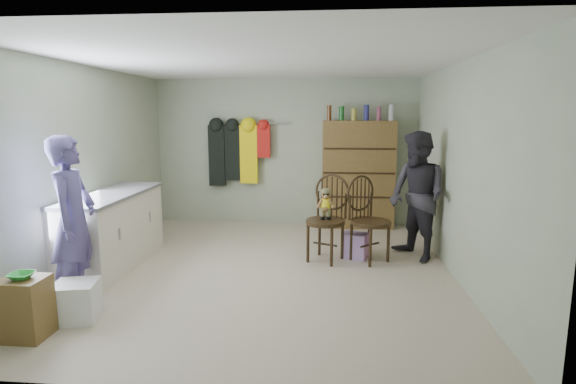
# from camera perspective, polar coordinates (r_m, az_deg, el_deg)

# --- Properties ---
(ground_plane) EXTENTS (5.00, 5.00, 0.00)m
(ground_plane) POSITION_cam_1_polar(r_m,az_deg,el_deg) (5.65, -2.75, -9.85)
(ground_plane) COLOR beige
(ground_plane) RESTS_ON ground
(room_walls) EXTENTS (5.00, 5.00, 5.00)m
(room_walls) POSITION_cam_1_polar(r_m,az_deg,el_deg) (5.85, -2.17, 6.66)
(room_walls) COLOR #A7AF93
(room_walls) RESTS_ON ground
(counter) EXTENTS (0.64, 1.86, 0.94)m
(counter) POSITION_cam_1_polar(r_m,az_deg,el_deg) (6.08, -21.37, -4.45)
(counter) COLOR silver
(counter) RESTS_ON ground
(stool) EXTENTS (0.37, 0.32, 0.53)m
(stool) POSITION_cam_1_polar(r_m,az_deg,el_deg) (4.56, -30.45, -12.60)
(stool) COLOR brown
(stool) RESTS_ON ground
(bowl) EXTENTS (0.20, 0.20, 0.05)m
(bowl) POSITION_cam_1_polar(r_m,az_deg,el_deg) (4.46, -30.78, -9.13)
(bowl) COLOR green
(bowl) RESTS_ON stool
(plastic_tub) EXTENTS (0.44, 0.43, 0.36)m
(plastic_tub) POSITION_cam_1_polar(r_m,az_deg,el_deg) (4.75, -25.28, -12.42)
(plastic_tub) COLOR white
(plastic_tub) RESTS_ON ground
(chair_front) EXTENTS (0.66, 0.66, 1.13)m
(chair_front) POSITION_cam_1_polar(r_m,az_deg,el_deg) (5.89, 5.02, -2.61)
(chair_front) COLOR black
(chair_front) RESTS_ON ground
(chair_far) EXTENTS (0.70, 0.70, 1.12)m
(chair_far) POSITION_cam_1_polar(r_m,az_deg,el_deg) (5.94, 10.00, -2.96)
(chair_far) COLOR black
(chair_far) RESTS_ON ground
(striped_bag) EXTENTS (0.39, 0.34, 0.34)m
(striped_bag) POSITION_cam_1_polar(r_m,az_deg,el_deg) (6.12, 8.50, -6.73)
(striped_bag) COLOR pink
(striped_bag) RESTS_ON ground
(person_left) EXTENTS (0.49, 0.67, 1.71)m
(person_left) POSITION_cam_1_polar(r_m,az_deg,el_deg) (4.96, -25.60, -3.34)
(person_left) COLOR #564C8B
(person_left) RESTS_ON ground
(person_right) EXTENTS (0.96, 1.03, 1.69)m
(person_right) POSITION_cam_1_polar(r_m,az_deg,el_deg) (6.10, 16.06, -0.51)
(person_right) COLOR #2D2B33
(person_right) RESTS_ON ground
(dresser) EXTENTS (1.20, 0.39, 2.05)m
(dresser) POSITION_cam_1_polar(r_m,az_deg,el_deg) (7.65, 8.89, 2.28)
(dresser) COLOR brown
(dresser) RESTS_ON ground
(coat_rack) EXTENTS (1.42, 0.12, 1.09)m
(coat_rack) POSITION_cam_1_polar(r_m,az_deg,el_deg) (7.83, -6.49, 5.00)
(coat_rack) COLOR #99999E
(coat_rack) RESTS_ON ground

